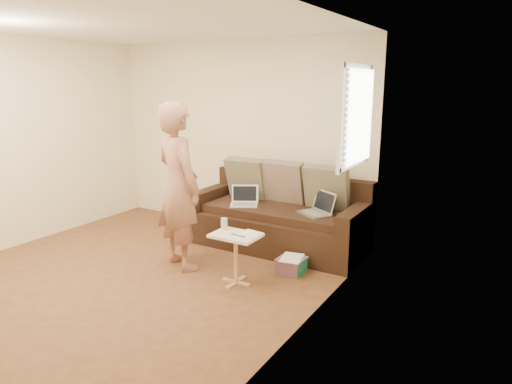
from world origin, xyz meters
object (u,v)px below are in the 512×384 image
side_table (236,259)px  striped_box (292,265)px  laptop_white (244,206)px  person (179,187)px  laptop_silver (314,214)px  sofa (278,214)px  drinking_glass (224,224)px

side_table → striped_box: side_table is taller
laptop_white → side_table: size_ratio=0.63×
laptop_white → person: person is taller
laptop_silver → laptop_white: (-0.93, -0.08, 0.00)m
person → side_table: person is taller
sofa → laptop_silver: bearing=-8.0°
laptop_white → striped_box: laptop_white is taller
laptop_white → laptop_silver: bearing=-24.0°
laptop_white → person: size_ratio=0.18×
person → striped_box: size_ratio=6.50×
person → side_table: bearing=-164.5°
striped_box → laptop_silver: bearing=91.0°
sofa → drinking_glass: sofa is taller
sofa → laptop_silver: sofa is taller
person → laptop_white: bearing=-82.9°
laptop_silver → person: size_ratio=0.21×
drinking_glass → striped_box: drinking_glass is taller
person → sofa: bearing=-99.0°
laptop_white → side_table: 1.21m
side_table → drinking_glass: 0.39m
laptop_white → drinking_glass: (0.37, -0.97, 0.08)m
sofa → laptop_white: size_ratio=6.46×
laptop_white → drinking_glass: bearing=-98.6°
laptop_silver → side_table: laptop_silver is taller
laptop_white → side_table: laptop_white is taller
laptop_silver → striped_box: (0.01, -0.60, -0.43)m
drinking_glass → striped_box: (0.57, 0.46, -0.51)m
laptop_silver → striped_box: size_ratio=1.34×
laptop_white → striped_box: bearing=-57.9°
laptop_white → side_table: bearing=-91.2°
laptop_silver → person: 1.62m
laptop_silver → person: bearing=-106.5°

